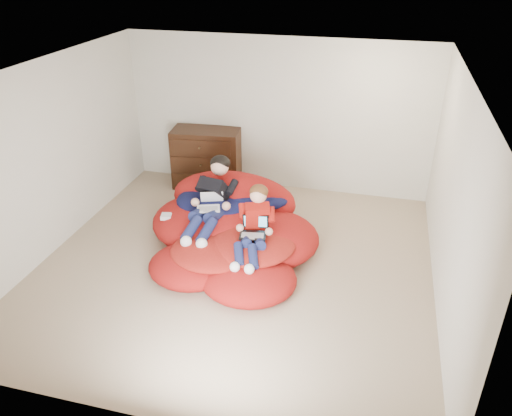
{
  "coord_description": "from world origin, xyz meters",
  "views": [
    {
      "loc": [
        1.61,
        -5.19,
        3.75
      ],
      "look_at": [
        0.2,
        0.32,
        0.7
      ],
      "focal_mm": 35.0,
      "sensor_mm": 36.0,
      "label": 1
    }
  ],
  "objects_px": {
    "older_boy": "(213,195)",
    "younger_boy": "(254,222)",
    "beanbag_pile": "(231,229)",
    "laptop_black": "(254,229)",
    "laptop_white": "(210,203)",
    "dresser": "(207,158)"
  },
  "relations": [
    {
      "from": "beanbag_pile",
      "to": "younger_boy",
      "type": "relative_size",
      "value": 2.48
    },
    {
      "from": "older_boy",
      "to": "laptop_white",
      "type": "distance_m",
      "value": 0.14
    },
    {
      "from": "dresser",
      "to": "beanbag_pile",
      "type": "distance_m",
      "value": 2.03
    },
    {
      "from": "laptop_white",
      "to": "laptop_black",
      "type": "distance_m",
      "value": 0.82
    },
    {
      "from": "dresser",
      "to": "older_boy",
      "type": "relative_size",
      "value": 0.87
    },
    {
      "from": "older_boy",
      "to": "younger_boy",
      "type": "height_order",
      "value": "older_boy"
    },
    {
      "from": "beanbag_pile",
      "to": "laptop_black",
      "type": "relative_size",
      "value": 6.77
    },
    {
      "from": "older_boy",
      "to": "dresser",
      "type": "bearing_deg",
      "value": 112.23
    },
    {
      "from": "beanbag_pile",
      "to": "younger_boy",
      "type": "xyz_separation_m",
      "value": [
        0.43,
        -0.4,
        0.39
      ]
    },
    {
      "from": "beanbag_pile",
      "to": "laptop_white",
      "type": "bearing_deg",
      "value": -175.23
    },
    {
      "from": "younger_boy",
      "to": "laptop_black",
      "type": "xyz_separation_m",
      "value": [
        -0.0,
        -0.02,
        -0.09
      ]
    },
    {
      "from": "dresser",
      "to": "beanbag_pile",
      "type": "height_order",
      "value": "dresser"
    },
    {
      "from": "laptop_black",
      "to": "laptop_white",
      "type": "bearing_deg",
      "value": 150.92
    },
    {
      "from": "younger_boy",
      "to": "laptop_black",
      "type": "bearing_deg",
      "value": -90.0
    },
    {
      "from": "younger_boy",
      "to": "laptop_white",
      "type": "relative_size",
      "value": 2.39
    },
    {
      "from": "younger_boy",
      "to": "laptop_black",
      "type": "height_order",
      "value": "younger_boy"
    },
    {
      "from": "older_boy",
      "to": "laptop_black",
      "type": "bearing_deg",
      "value": -35.99
    },
    {
      "from": "laptop_white",
      "to": "laptop_black",
      "type": "height_order",
      "value": "laptop_white"
    },
    {
      "from": "dresser",
      "to": "younger_boy",
      "type": "height_order",
      "value": "younger_boy"
    },
    {
      "from": "beanbag_pile",
      "to": "older_boy",
      "type": "relative_size",
      "value": 1.81
    },
    {
      "from": "beanbag_pile",
      "to": "older_boy",
      "type": "distance_m",
      "value": 0.53
    },
    {
      "from": "laptop_black",
      "to": "beanbag_pile",
      "type": "bearing_deg",
      "value": 135.68
    }
  ]
}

